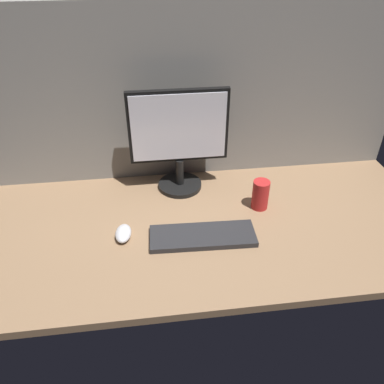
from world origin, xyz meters
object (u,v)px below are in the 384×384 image
object	(u,v)px
monitor	(179,137)
mug_red_plastic	(260,195)
mouse	(123,233)
keyboard	(203,236)

from	to	relation	value
monitor	mug_red_plastic	world-z (taller)	monitor
monitor	mouse	bearing A→B (deg)	-127.76
keyboard	mouse	size ratio (longest dim) A/B	3.85
mouse	mug_red_plastic	world-z (taller)	mug_red_plastic
keyboard	mouse	distance (cm)	27.95
mouse	mug_red_plastic	xyz separation A→B (cm)	(52.27, 11.06, 4.19)
mouse	mug_red_plastic	bearing A→B (deg)	16.79
monitor	mouse	world-z (taller)	monitor
monitor	mouse	xyz separation A→B (cm)	(-23.04, -29.74, -21.18)
monitor	mouse	size ratio (longest dim) A/B	4.36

